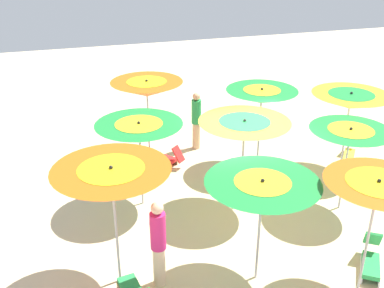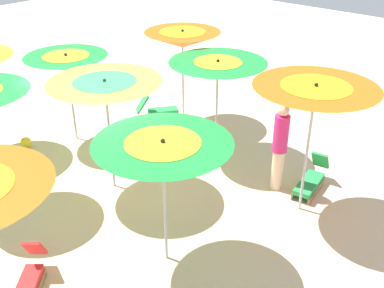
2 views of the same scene
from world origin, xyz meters
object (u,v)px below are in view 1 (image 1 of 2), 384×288
object	(u,v)px
lounger_1	(164,158)
beachgoer_1	(196,119)
beach_umbrella_1	(350,136)
beach_umbrella_2	(350,101)
beach_umbrella_8	(147,89)
lounger_0	(371,261)
lounger_3	(349,154)
beach_umbrella_3	(262,191)
beachgoer_0	(158,242)
beach_umbrella_0	(377,192)
beach_umbrella_4	(244,129)
beach_umbrella_6	(112,179)
beach_umbrella_7	(139,131)
beach_ball	(333,179)
beach_umbrella_5	(262,96)

from	to	relation	value
lounger_1	beachgoer_1	world-z (taller)	beachgoer_1
beach_umbrella_1	beach_umbrella_2	bearing A→B (deg)	-33.58
beach_umbrella_8	lounger_0	xyz separation A→B (m)	(-6.36, -3.26, -1.95)
beach_umbrella_8	lounger_3	distance (m)	6.33
beach_umbrella_3	beach_umbrella_8	size ratio (longest dim) A/B	0.93
beachgoer_0	beach_umbrella_3	bearing A→B (deg)	-46.25
beach_umbrella_0	beach_umbrella_4	world-z (taller)	beach_umbrella_0
beach_umbrella_0	lounger_1	distance (m)	6.89
beach_umbrella_1	beach_umbrella_3	bearing A→B (deg)	120.05
beach_umbrella_4	beach_umbrella_6	distance (m)	3.79
beach_umbrella_1	beach_umbrella_7	bearing A→B (deg)	71.03
beach_umbrella_4	lounger_1	bearing A→B (deg)	25.01
beach_umbrella_2	beach_umbrella_6	distance (m)	7.43
lounger_0	beachgoer_0	bearing A→B (deg)	-65.89
beach_umbrella_0	beach_umbrella_8	bearing A→B (deg)	21.95
beach_umbrella_7	beach_ball	size ratio (longest dim) A/B	8.38
beach_umbrella_7	lounger_0	size ratio (longest dim) A/B	2.01
beach_umbrella_6	lounger_0	world-z (taller)	beach_umbrella_6
lounger_3	beach_umbrella_7	bearing A→B (deg)	-46.22
beachgoer_1	beach_umbrella_6	bearing A→B (deg)	-79.25
beach_umbrella_0	beach_umbrella_2	size ratio (longest dim) A/B	1.04
beach_umbrella_3	beach_umbrella_2	bearing A→B (deg)	-49.94
lounger_3	beachgoer_1	distance (m)	4.73
beach_umbrella_2	lounger_0	xyz separation A→B (m)	(-4.01, 1.89, -1.86)
beach_umbrella_3	lounger_3	world-z (taller)	beach_umbrella_3
beach_umbrella_0	lounger_1	size ratio (longest dim) A/B	2.24
beach_umbrella_1	beach_umbrella_2	world-z (taller)	beach_umbrella_2
beach_umbrella_0	beach_umbrella_3	xyz separation A→B (m)	(0.85, 1.80, -0.16)
beach_umbrella_4	beach_umbrella_3	bearing A→B (deg)	164.78
beach_umbrella_6	lounger_3	world-z (taller)	beach_umbrella_6
beach_umbrella_6	beach_ball	size ratio (longest dim) A/B	9.62
beach_umbrella_2	lounger_3	size ratio (longest dim) A/B	1.95
beach_umbrella_4	beach_umbrella_5	xyz separation A→B (m)	(1.89, -1.29, 0.04)
beach_umbrella_1	beach_umbrella_2	xyz separation A→B (m)	(1.80, -1.19, 0.12)
lounger_3	beachgoer_1	world-z (taller)	beachgoer_1
beach_umbrella_1	beach_umbrella_4	distance (m)	2.47
beach_umbrella_6	beachgoer_0	xyz separation A→B (m)	(-0.31, -0.73, -1.31)
beach_umbrella_8	beach_umbrella_3	bearing A→B (deg)	-171.11
beach_ball	beachgoer_1	bearing A→B (deg)	42.25
beach_umbrella_5	beachgoer_1	world-z (taller)	beach_umbrella_5
beach_umbrella_3	beach_umbrella_8	bearing A→B (deg)	8.89
beach_umbrella_4	lounger_3	bearing A→B (deg)	-70.81
beach_umbrella_2	lounger_3	xyz separation A→B (m)	(0.39, -0.54, -1.88)
beach_umbrella_8	beach_umbrella_5	bearing A→B (deg)	-117.27
lounger_3	beach_umbrella_3	bearing A→B (deg)	-11.82
beach_umbrella_5	beach_ball	distance (m)	3.00
beach_umbrella_2	beach_umbrella_3	world-z (taller)	beach_umbrella_2
beachgoer_0	beach_ball	distance (m)	6.03
beach_umbrella_0	beach_umbrella_4	size ratio (longest dim) A/B	1.03
beach_umbrella_5	beach_umbrella_8	size ratio (longest dim) A/B	0.98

